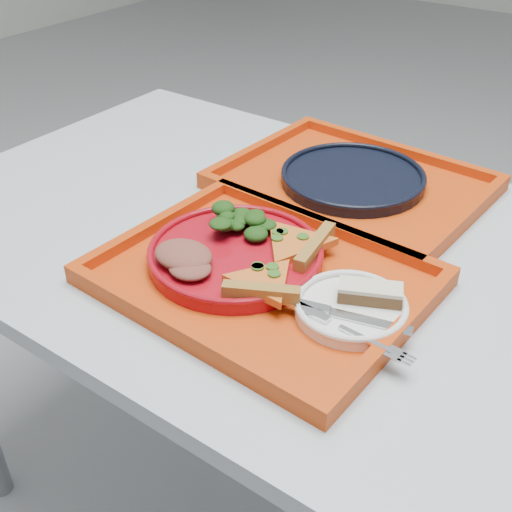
% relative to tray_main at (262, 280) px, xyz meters
% --- Properties ---
extents(table, '(1.60, 0.80, 0.75)m').
position_rel_tray_main_xyz_m(table, '(0.11, 0.13, -0.08)').
color(table, '#A9B4BE').
rests_on(table, ground).
extents(tray_main, '(0.47, 0.37, 0.01)m').
position_rel_tray_main_xyz_m(tray_main, '(0.00, 0.00, 0.00)').
color(tray_main, '#BC3609').
rests_on(tray_main, table).
extents(tray_far, '(0.47, 0.37, 0.01)m').
position_rel_tray_main_xyz_m(tray_far, '(-0.03, 0.34, 0.00)').
color(tray_far, '#BC3609').
rests_on(tray_far, table).
extents(dinner_plate, '(0.26, 0.26, 0.02)m').
position_rel_tray_main_xyz_m(dinner_plate, '(-0.05, 0.01, 0.02)').
color(dinner_plate, maroon).
rests_on(dinner_plate, tray_main).
extents(side_plate, '(0.15, 0.15, 0.01)m').
position_rel_tray_main_xyz_m(side_plate, '(0.15, -0.00, 0.01)').
color(side_plate, white).
rests_on(side_plate, tray_main).
extents(navy_plate, '(0.26, 0.26, 0.02)m').
position_rel_tray_main_xyz_m(navy_plate, '(-0.03, 0.34, 0.01)').
color(navy_plate, black).
rests_on(navy_plate, tray_far).
extents(pizza_slice_a, '(0.14, 0.15, 0.02)m').
position_rel_tray_main_xyz_m(pizza_slice_a, '(0.03, -0.03, 0.03)').
color(pizza_slice_a, orange).
rests_on(pizza_slice_a, dinner_plate).
extents(pizza_slice_b, '(0.15, 0.14, 0.02)m').
position_rel_tray_main_xyz_m(pizza_slice_b, '(0.01, 0.07, 0.03)').
color(pizza_slice_b, orange).
rests_on(pizza_slice_b, dinner_plate).
extents(salad_heap, '(0.08, 0.08, 0.04)m').
position_rel_tray_main_xyz_m(salad_heap, '(-0.09, 0.06, 0.04)').
color(salad_heap, black).
rests_on(salad_heap, dinner_plate).
extents(meat_portion, '(0.09, 0.07, 0.03)m').
position_rel_tray_main_xyz_m(meat_portion, '(-0.10, -0.06, 0.04)').
color(meat_portion, brown).
rests_on(meat_portion, dinner_plate).
extents(dessert_bar, '(0.09, 0.07, 0.02)m').
position_rel_tray_main_xyz_m(dessert_bar, '(0.16, 0.03, 0.03)').
color(dessert_bar, '#52371B').
rests_on(dessert_bar, side_plate).
extents(knife, '(0.18, 0.06, 0.01)m').
position_rel_tray_main_xyz_m(knife, '(0.14, -0.03, 0.02)').
color(knife, silver).
rests_on(knife, side_plate).
extents(fork, '(0.19, 0.03, 0.01)m').
position_rel_tray_main_xyz_m(fork, '(0.15, -0.05, 0.02)').
color(fork, silver).
rests_on(fork, side_plate).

